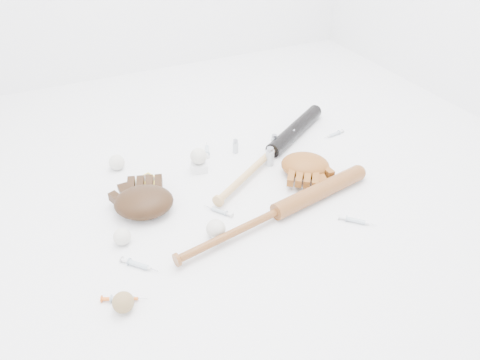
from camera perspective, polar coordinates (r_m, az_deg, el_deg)
name	(u,v)px	position (r m, az deg, el deg)	size (l,w,h in m)	color
bat_dark	(273,150)	(2.22, 4.07, 3.67)	(0.99, 0.07, 0.07)	black
bat_wood	(278,211)	(1.85, 4.60, -3.84)	(0.97, 0.07, 0.07)	brown
glove_dark	(144,202)	(1.91, -11.65, -2.61)	(0.28, 0.28, 0.10)	black
glove_tan	(305,165)	(2.11, 7.96, 1.82)	(0.26, 0.26, 0.09)	brown
trading_card	(149,180)	(2.11, -11.03, -0.02)	(0.07, 0.10, 0.01)	yellow
pedestal	(199,167)	(2.14, -5.01, 1.64)	(0.07, 0.07, 0.04)	white
baseball_on_pedestal	(198,156)	(2.10, -5.09, 2.93)	(0.07, 0.07, 0.07)	silver
baseball_left	(122,237)	(1.79, -14.19, -6.71)	(0.06, 0.06, 0.06)	silver
baseball_upper	(117,162)	(2.20, -14.80, 2.09)	(0.07, 0.07, 0.07)	silver
baseball_mid	(216,229)	(1.76, -2.97, -5.96)	(0.07, 0.07, 0.07)	silver
baseball_aged	(123,302)	(1.56, -14.06, -14.27)	(0.07, 0.07, 0.07)	olive
syringe_0	(138,265)	(1.70, -12.32, -10.06)	(0.17, 0.03, 0.02)	#ADBCC6
syringe_1	(219,211)	(1.89, -2.57, -3.78)	(0.15, 0.03, 0.02)	#ADBCC6
syringe_2	(207,150)	(2.27, -4.04, 3.66)	(0.15, 0.03, 0.02)	#ADBCC6
syringe_3	(356,221)	(1.90, 13.93, -4.82)	(0.16, 0.03, 0.02)	#ADBCC6
syringe_4	(334,134)	(2.45, 11.43, 5.51)	(0.14, 0.03, 0.02)	#ADBCC6
syringe_5	(123,299)	(1.61, -14.12, -13.86)	(0.16, 0.03, 0.02)	#ADBCC6
vial_0	(292,135)	(2.35, 6.41, 5.42)	(0.03, 0.03, 0.07)	#B1BAC2
vial_1	(236,146)	(2.25, -0.55, 4.16)	(0.03, 0.03, 0.07)	#B1BAC2
vial_2	(274,142)	(2.28, 4.17, 4.63)	(0.03, 0.03, 0.08)	#B1BAC2
vial_3	(270,156)	(2.16, 3.65, 2.89)	(0.04, 0.04, 0.09)	#B1BAC2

